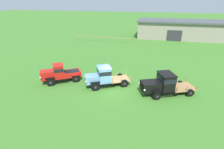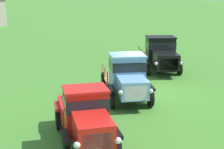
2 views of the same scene
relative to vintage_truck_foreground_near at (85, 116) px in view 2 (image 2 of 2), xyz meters
name	(u,v)px [view 2 (image 2 of 2)]	position (x,y,z in m)	size (l,w,h in m)	color
ground_plane	(145,94)	(6.37, -0.37, -1.07)	(240.00, 240.00, 0.00)	#3D7528
vintage_truck_foreground_near	(85,116)	(0.00, 0.00, 0.00)	(4.47, 3.69, 2.11)	black
vintage_truck_second_in_line	(127,77)	(5.08, 0.16, 0.11)	(5.07, 3.78, 2.23)	black
vintage_truck_midrow_center	(161,54)	(11.36, -0.06, 0.06)	(5.82, 3.93, 2.20)	black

